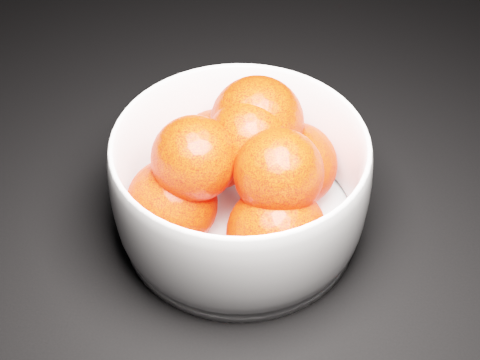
# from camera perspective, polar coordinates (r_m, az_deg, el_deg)

# --- Properties ---
(bowl) EXTENTS (0.24, 0.24, 0.12)m
(bowl) POSITION_cam_1_polar(r_m,az_deg,el_deg) (0.63, 0.00, -0.38)
(bowl) COLOR white
(bowl) RESTS_ON ground
(orange_pile) EXTENTS (0.19, 0.19, 0.14)m
(orange_pile) POSITION_cam_1_polar(r_m,az_deg,el_deg) (0.61, 0.36, 0.88)
(orange_pile) COLOR #FF1D05
(orange_pile) RESTS_ON bowl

